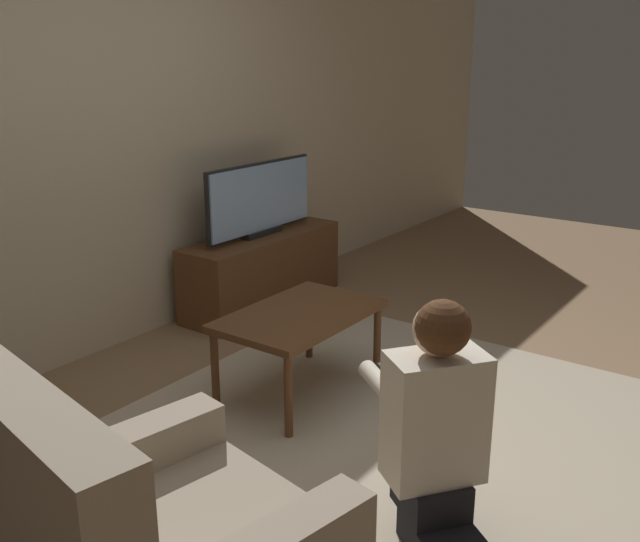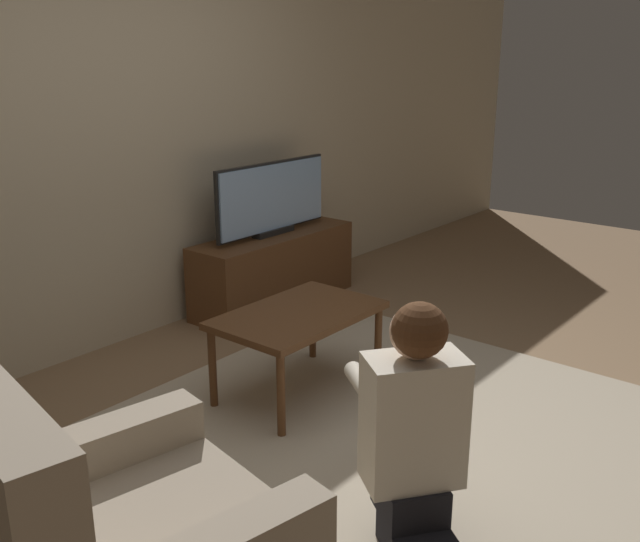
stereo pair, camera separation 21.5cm
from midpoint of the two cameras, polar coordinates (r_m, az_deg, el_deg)
ground_plane at (r=3.41m, az=6.03°, el=-13.41°), size 10.00×10.00×0.00m
wall_back at (r=4.31m, az=-15.69°, el=10.88°), size 10.00×0.06×2.60m
rug at (r=3.40m, az=6.04°, el=-13.30°), size 2.70×2.39×0.02m
tv_stand at (r=5.02m, az=-2.47°, el=0.13°), size 1.29×0.39×0.51m
tv at (r=4.90m, az=-2.58°, el=5.85°), size 1.03×0.08×0.50m
coffee_table at (r=3.64m, az=-0.05°, el=-4.02°), size 0.86×0.54×0.46m
person_kneeling at (r=2.56m, az=10.03°, el=-12.49°), size 0.66×0.77×0.93m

